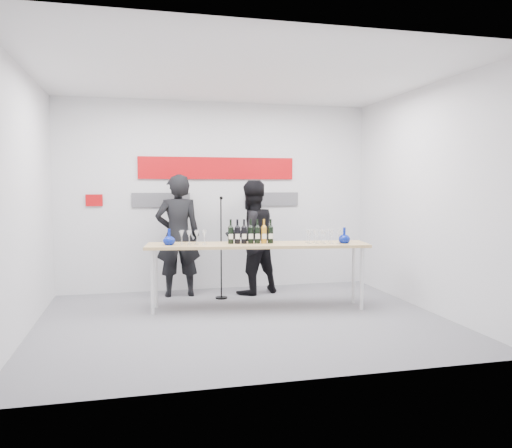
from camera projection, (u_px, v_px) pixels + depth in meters
name	position (u px, v px, depth m)	size (l,w,h in m)	color
ground	(244.00, 320.00, 6.21)	(5.00, 5.00, 0.00)	slate
back_wall	(218.00, 196.00, 8.04)	(5.00, 0.04, 3.00)	silver
signage	(214.00, 177.00, 7.97)	(3.38, 0.02, 0.79)	#B9070C
tasting_table	(258.00, 249.00, 6.73)	(3.03, 1.02, 0.89)	#DCB676
wine_bottles	(251.00, 231.00, 6.73)	(0.62, 0.16, 0.33)	black
decanter_left	(169.00, 237.00, 6.57)	(0.16, 0.16, 0.21)	#071A8F
decanter_right	(344.00, 235.00, 6.78)	(0.16, 0.16, 0.21)	#071A8F
glasses_left	(193.00, 237.00, 6.64)	(0.38, 0.27, 0.18)	silver
glasses_right	(321.00, 236.00, 6.79)	(0.46, 0.28, 0.18)	silver
presenter_left	(178.00, 236.00, 7.50)	(0.67, 0.44, 1.84)	black
presenter_right	(251.00, 237.00, 7.69)	(0.85, 0.66, 1.75)	black
mic_stand	(221.00, 268.00, 7.37)	(0.18, 0.18, 1.52)	black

